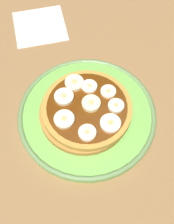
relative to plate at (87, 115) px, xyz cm
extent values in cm
cube|color=olive|center=(0.00, 0.00, -2.40)|extent=(140.00, 140.00, 3.00)
cylinder|color=#72B74C|center=(0.00, 0.00, -0.20)|extent=(24.63, 24.63, 1.39)
torus|color=#658B50|center=(0.00, 0.00, 0.28)|extent=(24.86, 24.86, 0.97)
cylinder|color=#A97233|center=(0.42, 0.54, 1.07)|extent=(15.82, 15.82, 1.15)
cylinder|color=#B98A38|center=(0.29, 0.10, 2.22)|extent=(15.72, 15.72, 1.15)
cylinder|color=#592B0A|center=(0.00, 0.00, 2.87)|extent=(13.98, 13.98, 0.16)
cylinder|color=#FCF3B2|center=(-0.07, -0.79, 3.24)|extent=(3.23, 3.23, 0.90)
cylinder|color=tan|center=(-0.07, -0.79, 3.74)|extent=(0.90, 0.90, 0.08)
cylinder|color=#F8E5BE|center=(-4.71, 2.24, 3.25)|extent=(2.94, 2.94, 0.92)
cylinder|color=tan|center=(-4.71, 2.24, 3.75)|extent=(0.82, 0.82, 0.08)
cylinder|color=#F3E4BC|center=(-0.77, 4.59, 3.20)|extent=(3.46, 3.46, 0.81)
cylinder|color=tan|center=(-0.77, 4.59, 3.64)|extent=(0.97, 0.97, 0.08)
cylinder|color=#F5ECC3|center=(3.32, 2.84, 3.20)|extent=(3.40, 3.40, 0.81)
cylinder|color=tan|center=(3.32, 2.84, 3.64)|extent=(0.95, 0.95, 0.08)
cylinder|color=#FEE7B3|center=(5.16, 0.46, 3.24)|extent=(3.39, 3.39, 0.89)
cylinder|color=tan|center=(5.16, 0.46, 3.72)|extent=(0.95, 0.95, 0.08)
cylinder|color=#F3EAC6|center=(-2.25, -4.42, 3.18)|extent=(2.77, 2.77, 0.77)
cylinder|color=tan|center=(-2.25, -4.42, 3.60)|extent=(0.78, 0.78, 0.08)
cylinder|color=#F2E5C1|center=(3.37, -2.11, 3.13)|extent=(2.79, 2.79, 0.67)
cylinder|color=tan|center=(3.37, -2.11, 3.50)|extent=(0.78, 0.78, 0.08)
cylinder|color=#F9EAB7|center=(0.92, -4.60, 3.13)|extent=(2.73, 2.73, 0.68)
cylinder|color=tan|center=(0.92, -4.60, 3.51)|extent=(0.77, 0.77, 0.08)
cylinder|color=#F8E5C6|center=(-4.79, -1.95, 3.20)|extent=(3.47, 3.47, 0.81)
cylinder|color=tan|center=(-4.79, -1.95, 3.65)|extent=(0.97, 0.97, 0.08)
cube|color=white|center=(25.05, -0.60, -0.75)|extent=(13.17, 13.17, 0.30)
camera|label=1|loc=(-23.12, 11.23, 46.47)|focal=47.28mm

